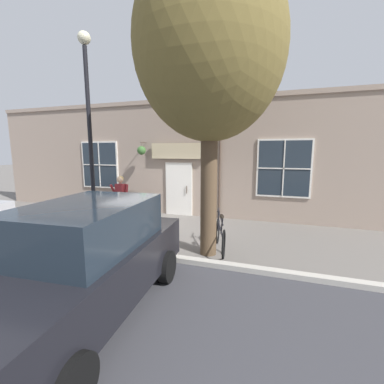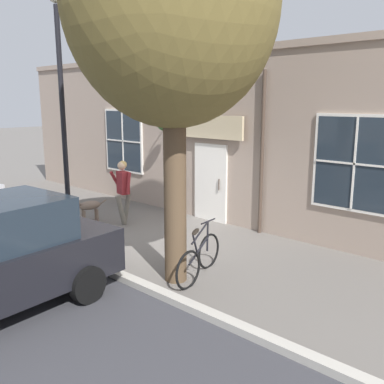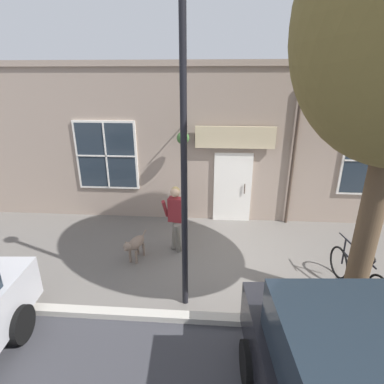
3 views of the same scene
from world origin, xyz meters
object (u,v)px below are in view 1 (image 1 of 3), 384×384
at_px(pedestrian_walking, 121,195).
at_px(street_lamp, 89,113).
at_px(street_tree_by_curb, 211,54).
at_px(parked_car_mid_block, 84,261).
at_px(dog_on_leash, 90,213).
at_px(leaning_bicycle, 221,235).

height_order(pedestrian_walking, street_lamp, street_lamp).
bearing_deg(street_tree_by_curb, pedestrian_walking, -114.52).
height_order(street_tree_by_curb, street_lamp, street_tree_by_curb).
bearing_deg(parked_car_mid_block, street_tree_by_curb, 157.55).
bearing_deg(pedestrian_walking, street_lamp, 12.08).
height_order(dog_on_leash, street_tree_by_curb, street_tree_by_curb).
relative_size(pedestrian_walking, parked_car_mid_block, 0.39).
bearing_deg(street_lamp, dog_on_leash, -135.78).
relative_size(street_tree_by_curb, parked_car_mid_block, 1.55).
distance_m(dog_on_leash, street_lamp, 3.62).
relative_size(street_tree_by_curb, leaning_bicycle, 4.07).
bearing_deg(pedestrian_walking, parked_car_mid_block, 27.66).
xyz_separation_m(dog_on_leash, parked_car_mid_block, (4.07, 3.32, 0.44)).
distance_m(leaning_bicycle, parked_car_mid_block, 3.65).
xyz_separation_m(dog_on_leash, leaning_bicycle, (0.74, 4.73, -0.06)).
height_order(dog_on_leash, street_lamp, street_lamp).
distance_m(street_tree_by_curb, parked_car_mid_block, 4.95).
distance_m(pedestrian_walking, dog_on_leash, 1.20).
distance_m(leaning_bicycle, street_lamp, 4.69).
distance_m(parked_car_mid_block, street_lamp, 4.30).
bearing_deg(street_tree_by_curb, leaning_bicycle, 152.70).
height_order(street_tree_by_curb, leaning_bicycle, street_tree_by_curb).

